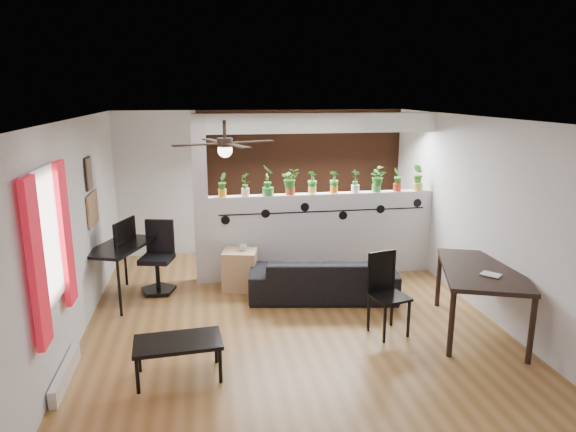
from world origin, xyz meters
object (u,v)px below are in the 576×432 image
(sofa, at_px, (323,278))
(office_chair, at_px, (158,262))
(potted_plant_0, at_px, (222,184))
(potted_plant_6, at_px, (356,180))
(folding_chair, at_px, (385,286))
(potted_plant_3, at_px, (290,181))
(potted_plant_9, at_px, (418,176))
(potted_plant_7, at_px, (377,179))
(potted_plant_5, at_px, (334,181))
(potted_plant_2, at_px, (268,179))
(cup, at_px, (243,247))
(cube_shelf, at_px, (240,270))
(potted_plant_8, at_px, (398,179))
(ceiling_fan, at_px, (225,145))
(coffee_table, at_px, (178,344))
(potted_plant_1, at_px, (245,183))
(potted_plant_4, at_px, (312,182))
(computer_desk, at_px, (121,250))

(sofa, height_order, office_chair, office_chair)
(potted_plant_0, relative_size, potted_plant_6, 0.98)
(sofa, height_order, folding_chair, folding_chair)
(potted_plant_3, distance_m, potted_plant_9, 2.11)
(potted_plant_7, distance_m, folding_chair, 2.41)
(potted_plant_5, bearing_deg, potted_plant_0, -180.00)
(potted_plant_2, xyz_separation_m, potted_plant_3, (0.35, 0.00, -0.03))
(potted_plant_5, xyz_separation_m, potted_plant_6, (0.35, -0.00, 0.01))
(potted_plant_2, bearing_deg, cup, -135.90)
(potted_plant_2, bearing_deg, cube_shelf, -138.99)
(potted_plant_6, xyz_separation_m, office_chair, (-3.09, -0.31, -1.09))
(potted_plant_8, height_order, cube_shelf, potted_plant_8)
(potted_plant_5, height_order, office_chair, potted_plant_5)
(ceiling_fan, xyz_separation_m, folding_chair, (1.89, -0.33, -1.71))
(potted_plant_2, bearing_deg, potted_plant_9, 0.00)
(cube_shelf, relative_size, cup, 4.96)
(potted_plant_6, height_order, cube_shelf, potted_plant_6)
(folding_chair, xyz_separation_m, coffee_table, (-2.48, -0.67, -0.23))
(potted_plant_1, distance_m, coffee_table, 3.18)
(potted_plant_4, bearing_deg, potted_plant_1, 180.00)
(potted_plant_2, relative_size, computer_desk, 0.37)
(potted_plant_5, relative_size, computer_desk, 0.28)
(potted_plant_4, xyz_separation_m, cube_shelf, (-1.19, -0.42, -1.24))
(sofa, relative_size, computer_desk, 1.58)
(coffee_table, bearing_deg, computer_desk, 111.07)
(potted_plant_6, bearing_deg, computer_desk, -171.18)
(potted_plant_7, distance_m, sofa, 1.92)
(ceiling_fan, height_order, sofa, ceiling_fan)
(potted_plant_2, xyz_separation_m, computer_desk, (-2.17, -0.55, -0.86))
(potted_plant_0, xyz_separation_m, potted_plant_3, (1.05, 0.00, 0.02))
(potted_plant_9, bearing_deg, ceiling_fan, -150.49)
(sofa, relative_size, folding_chair, 1.97)
(potted_plant_5, xyz_separation_m, coffee_table, (-2.36, -2.80, -1.17))
(potted_plant_3, relative_size, cube_shelf, 0.69)
(cup, bearing_deg, potted_plant_4, 20.39)
(potted_plant_4, bearing_deg, ceiling_fan, -128.36)
(potted_plant_4, bearing_deg, potted_plant_2, 180.00)
(potted_plant_7, relative_size, potted_plant_9, 0.93)
(potted_plant_9, bearing_deg, potted_plant_1, -180.00)
(potted_plant_2, distance_m, office_chair, 2.06)
(potted_plant_3, height_order, coffee_table, potted_plant_3)
(potted_plant_1, relative_size, coffee_table, 0.40)
(ceiling_fan, relative_size, potted_plant_3, 2.88)
(potted_plant_7, height_order, potted_plant_9, potted_plant_9)
(potted_plant_8, distance_m, coffee_table, 4.57)
(sofa, xyz_separation_m, folding_chair, (0.50, -1.18, 0.31))
(coffee_table, bearing_deg, sofa, 43.24)
(potted_plant_4, height_order, office_chair, potted_plant_4)
(potted_plant_2, height_order, potted_plant_4, potted_plant_2)
(potted_plant_2, height_order, computer_desk, potted_plant_2)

